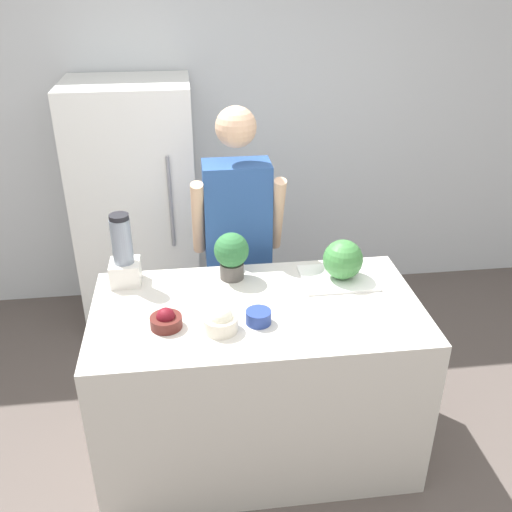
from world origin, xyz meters
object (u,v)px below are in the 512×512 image
person (238,247)px  bowl_small_blue (259,317)px  bowl_cream (220,321)px  blender (124,256)px  potted_plant (232,254)px  bowl_cherries (166,320)px  refrigerator (138,209)px  watermelon (343,259)px

person → bowl_small_blue: person is taller
bowl_cream → blender: 0.66m
person → potted_plant: size_ratio=6.79×
potted_plant → bowl_cherries: bearing=-129.2°
refrigerator → potted_plant: bearing=-63.3°
blender → potted_plant: (0.54, -0.02, -0.01)m
refrigerator → potted_plant: size_ratio=6.81×
refrigerator → bowl_cherries: (0.22, -1.50, 0.08)m
bowl_cream → potted_plant: size_ratio=0.62×
watermelon → bowl_cream: bearing=-150.1°
person → bowl_cherries: bearing=-117.0°
bowl_cherries → bowl_cream: bearing=-12.9°
watermelon → refrigerator: bearing=133.2°
potted_plant → bowl_small_blue: bearing=-78.9°
refrigerator → bowl_small_blue: (0.63, -1.52, 0.08)m
refrigerator → person: refrigerator is taller
bowl_cream → blender: size_ratio=0.41×
person → potted_plant: bearing=-100.1°
potted_plant → bowl_cream: bearing=-101.2°
watermelon → bowl_small_blue: bearing=-144.7°
refrigerator → bowl_cream: refrigerator is taller
potted_plant → watermelon: bearing=-9.0°
bowl_small_blue → person: bearing=91.2°
refrigerator → bowl_cherries: 1.52m
blender → person: bearing=30.8°
person → watermelon: 0.69m
blender → potted_plant: size_ratio=1.51×
refrigerator → blender: bearing=-89.4°
person → bowl_cream: (-0.16, -0.84, 0.07)m
watermelon → potted_plant: potted_plant is taller
watermelon → bowl_cherries: watermelon is taller
refrigerator → person: size_ratio=1.00×
watermelon → bowl_cream: 0.75m
person → bowl_cherries: 0.88m
person → blender: size_ratio=4.48×
bowl_small_blue → watermelon: bearing=35.3°
blender → bowl_cream: bearing=-46.8°
blender → bowl_small_blue: bearing=-35.3°
person → watermelon: (0.49, -0.47, 0.13)m
person → bowl_cherries: (-0.40, -0.78, 0.05)m
bowl_small_blue → bowl_cream: bearing=-168.4°
blender → potted_plant: blender is taller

